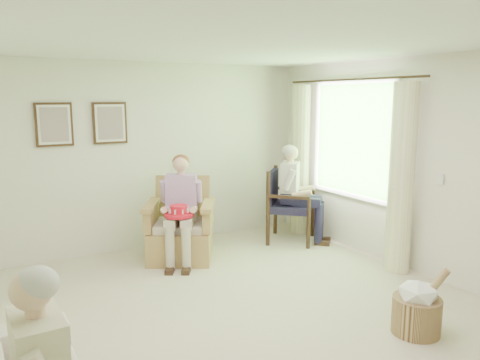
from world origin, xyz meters
The scene contains 15 objects.
floor centered at (0.00, 0.00, 0.00)m, with size 5.50×5.50×0.00m, color beige.
back_wall centered at (0.00, 2.75, 1.30)m, with size 5.00×0.04×2.60m, color silver.
right_wall centered at (2.50, 0.00, 1.30)m, with size 0.04×5.50×2.60m, color silver.
ceiling centered at (0.00, 0.00, 2.60)m, with size 5.00×5.50×0.02m, color white.
window centered at (2.46, 1.20, 1.58)m, with size 0.13×2.50×1.63m.
curtain_left centered at (2.33, 0.22, 1.15)m, with size 0.34×0.34×2.30m, color #F1E8BC.
curtain_right centered at (2.33, 2.18, 1.15)m, with size 0.34×0.34×2.30m, color #F1E8BC.
framed_print_left centered at (-1.15, 2.71, 1.78)m, with size 0.45×0.05×0.55m.
framed_print_right centered at (-0.45, 2.71, 1.78)m, with size 0.45×0.05×0.55m.
wicker_armchair centered at (0.21, 2.02, 0.34)m, with size 0.84×0.83×1.07m.
wood_armchair centered at (1.95, 1.97, 0.58)m, with size 0.68×0.64×1.05m.
person_wicker centered at (0.21, 1.87, 0.80)m, with size 0.40×0.62×1.36m.
person_dark centered at (1.95, 1.80, 0.84)m, with size 0.40×0.62×1.41m.
red_hat centered at (0.08, 1.71, 0.71)m, with size 0.36×0.36×0.14m.
hatbox centered at (1.25, -0.95, 0.25)m, with size 0.55×0.55×0.64m.
Camera 1 is at (-2.15, -3.54, 2.11)m, focal length 35.00 mm.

